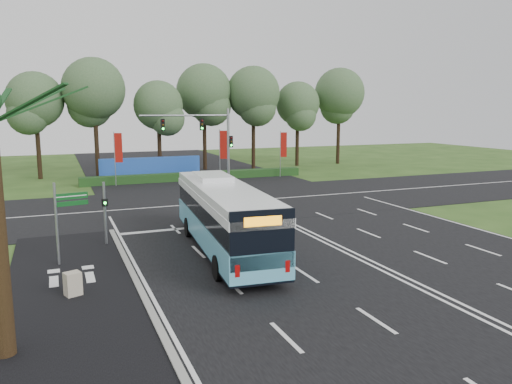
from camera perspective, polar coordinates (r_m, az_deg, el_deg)
ground at (r=27.23m, az=6.97°, el=-5.42°), size 120.00×120.00×0.00m
road_main at (r=27.23m, az=6.97°, el=-5.38°), size 20.00×120.00×0.04m
road_cross at (r=37.90m, az=-1.83°, el=-1.08°), size 120.00×14.00×0.05m
bike_path at (r=21.15m, az=-20.16°, el=-10.28°), size 5.00×18.00×0.06m
kerb_strip at (r=21.32m, az=-13.62°, el=-9.71°), size 0.25×18.00×0.12m
city_bus at (r=24.32m, az=-3.66°, el=-2.83°), size 3.66×12.58×3.56m
pedestrian_signal at (r=26.65m, az=-16.87°, el=-2.10°), size 0.31×0.41×3.31m
street_sign at (r=23.85m, az=-21.12°, el=-2.22°), size 1.45×0.35×3.78m
utility_cabinet at (r=20.20m, az=-20.20°, el=-9.89°), size 0.69×0.64×0.95m
banner_flag_left at (r=46.66m, az=-15.55°, el=4.51°), size 0.72×0.21×4.95m
banner_flag_mid at (r=48.00m, az=-3.86°, el=5.03°), size 0.70×0.33×5.03m
banner_flag_right at (r=51.33m, az=3.08°, el=5.11°), size 0.66×0.28×4.71m
traffic_light_gantry at (r=45.45m, az=-5.34°, el=6.53°), size 8.41×0.28×7.00m
hedge at (r=49.62m, az=-6.83°, el=1.81°), size 22.00×1.20×0.80m
blue_hoarding at (r=51.09m, az=-11.92°, el=2.68°), size 10.00×0.30×2.20m
eucalyptus_row at (r=56.33m, az=-7.95°, el=10.85°), size 48.44×8.14×12.10m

